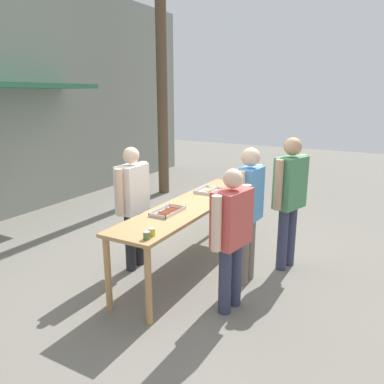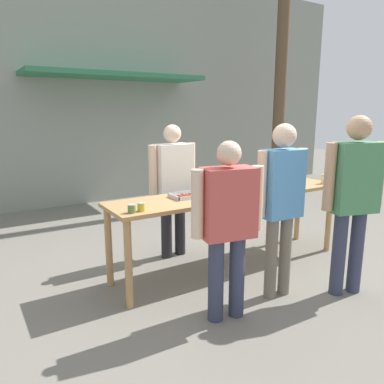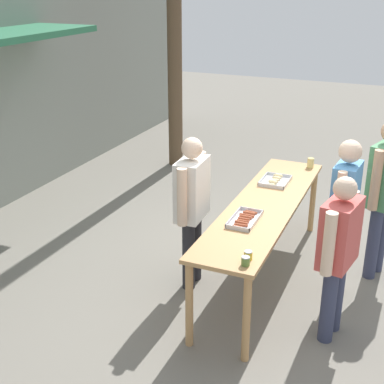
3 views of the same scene
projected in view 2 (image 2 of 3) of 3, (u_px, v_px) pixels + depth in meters
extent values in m
plane|color=slate|center=(231.00, 266.00, 4.40)|extent=(24.00, 24.00, 0.00)
cube|color=gray|center=(106.00, 86.00, 7.24)|extent=(12.00, 0.12, 4.50)
cube|color=#2D704C|center=(116.00, 76.00, 6.75)|extent=(3.20, 1.00, 0.08)
cube|color=tan|center=(232.00, 194.00, 4.21)|extent=(2.88, 0.65, 0.04)
cylinder|color=tan|center=(128.00, 265.00, 3.38)|extent=(0.07, 0.07, 0.85)
cylinder|color=tan|center=(329.00, 219.00, 4.80)|extent=(0.07, 0.07, 0.85)
cylinder|color=tan|center=(109.00, 247.00, 3.81)|extent=(0.07, 0.07, 0.85)
cylinder|color=tan|center=(298.00, 210.00, 5.23)|extent=(0.07, 0.07, 0.85)
cube|color=silver|center=(192.00, 196.00, 4.00)|extent=(0.46, 0.24, 0.01)
cube|color=silver|center=(198.00, 196.00, 3.90)|extent=(0.46, 0.01, 0.03)
cube|color=silver|center=(186.00, 192.00, 4.09)|extent=(0.46, 0.01, 0.03)
cube|color=silver|center=(173.00, 197.00, 3.88)|extent=(0.01, 0.24, 0.03)
cube|color=silver|center=(209.00, 192.00, 4.11)|extent=(0.01, 0.24, 0.03)
cylinder|color=#A34C2D|center=(176.00, 197.00, 3.90)|extent=(0.04, 0.11, 0.02)
cylinder|color=#A34C2D|center=(181.00, 196.00, 3.92)|extent=(0.04, 0.13, 0.02)
cylinder|color=#A34C2D|center=(184.00, 196.00, 3.95)|extent=(0.04, 0.13, 0.03)
cylinder|color=#A34C2D|center=(188.00, 195.00, 3.97)|extent=(0.03, 0.12, 0.02)
cylinder|color=#A34C2D|center=(192.00, 195.00, 4.00)|extent=(0.03, 0.12, 0.02)
cylinder|color=#A34C2D|center=(196.00, 194.00, 4.02)|extent=(0.03, 0.13, 0.03)
cylinder|color=#A34C2D|center=(199.00, 194.00, 4.05)|extent=(0.03, 0.15, 0.02)
cylinder|color=#A34C2D|center=(203.00, 193.00, 4.07)|extent=(0.03, 0.12, 0.03)
cylinder|color=#A34C2D|center=(207.00, 193.00, 4.08)|extent=(0.04, 0.12, 0.02)
cube|color=silver|center=(270.00, 185.00, 4.58)|extent=(0.40, 0.30, 0.01)
cube|color=silver|center=(279.00, 186.00, 4.45)|extent=(0.40, 0.01, 0.03)
cube|color=silver|center=(262.00, 182.00, 4.70)|extent=(0.40, 0.01, 0.03)
cube|color=silver|center=(258.00, 185.00, 4.47)|extent=(0.01, 0.30, 0.03)
cube|color=silver|center=(282.00, 182.00, 4.67)|extent=(0.01, 0.30, 0.03)
ellipsoid|color=beige|center=(261.00, 185.00, 4.50)|extent=(0.05, 0.09, 0.03)
ellipsoid|color=beige|center=(265.00, 184.00, 4.54)|extent=(0.09, 0.12, 0.05)
ellipsoid|color=beige|center=(270.00, 184.00, 4.58)|extent=(0.07, 0.11, 0.04)
ellipsoid|color=beige|center=(274.00, 183.00, 4.61)|extent=(0.06, 0.11, 0.04)
ellipsoid|color=beige|center=(278.00, 182.00, 4.65)|extent=(0.07, 0.12, 0.05)
cylinder|color=#567A38|center=(132.00, 209.00, 3.35)|extent=(0.07, 0.07, 0.07)
cylinder|color=#B2B2B7|center=(132.00, 205.00, 3.35)|extent=(0.07, 0.07, 0.01)
cylinder|color=gold|center=(141.00, 207.00, 3.41)|extent=(0.07, 0.07, 0.07)
cylinder|color=#B2B2B7|center=(141.00, 203.00, 3.40)|extent=(0.07, 0.07, 0.01)
cylinder|color=#DBC67A|center=(324.00, 179.00, 4.69)|extent=(0.08, 0.08, 0.12)
cylinder|color=#232328|center=(166.00, 227.00, 4.59)|extent=(0.13, 0.13, 0.78)
cylinder|color=#232328|center=(180.00, 224.00, 4.70)|extent=(0.13, 0.13, 0.78)
cube|color=silver|center=(173.00, 170.00, 4.50)|extent=(0.45, 0.26, 0.62)
sphere|color=beige|center=(172.00, 134.00, 4.40)|extent=(0.21, 0.21, 0.21)
cylinder|color=beige|center=(153.00, 170.00, 4.34)|extent=(0.10, 0.10, 0.59)
cylinder|color=beige|center=(191.00, 167.00, 4.64)|extent=(0.10, 0.10, 0.59)
cylinder|color=#333851|center=(237.00, 276.00, 3.27)|extent=(0.13, 0.13, 0.74)
cylinder|color=#333851|center=(216.00, 280.00, 3.19)|extent=(0.13, 0.13, 0.74)
cube|color=#C64C47|center=(228.00, 203.00, 3.09)|extent=(0.49, 0.32, 0.59)
sphere|color=beige|center=(229.00, 153.00, 3.00)|extent=(0.20, 0.20, 0.20)
cylinder|color=beige|center=(257.00, 198.00, 3.18)|extent=(0.10, 0.10, 0.56)
cylinder|color=beige|center=(197.00, 204.00, 2.98)|extent=(0.10, 0.10, 0.56)
cylinder|color=#333851|center=(356.00, 252.00, 3.70)|extent=(0.13, 0.13, 0.84)
cylinder|color=#333851|center=(339.00, 254.00, 3.65)|extent=(0.13, 0.13, 0.84)
cube|color=#478456|center=(355.00, 178.00, 3.51)|extent=(0.49, 0.36, 0.66)
sphere|color=tan|center=(359.00, 128.00, 3.41)|extent=(0.23, 0.23, 0.23)
cylinder|color=tan|center=(379.00, 175.00, 3.58)|extent=(0.10, 0.10, 0.63)
cylinder|color=tan|center=(329.00, 177.00, 3.44)|extent=(0.10, 0.10, 0.63)
cylinder|color=#756B5B|center=(285.00, 255.00, 3.66)|extent=(0.12, 0.12, 0.80)
cylinder|color=#756B5B|center=(271.00, 258.00, 3.58)|extent=(0.12, 0.12, 0.80)
cube|color=#5193D1|center=(282.00, 184.00, 3.47)|extent=(0.40, 0.24, 0.64)
sphere|color=beige|center=(284.00, 136.00, 3.38)|extent=(0.22, 0.22, 0.22)
cylinder|color=beige|center=(301.00, 180.00, 3.57)|extent=(0.09, 0.09, 0.60)
cylinder|color=beige|center=(262.00, 184.00, 3.36)|extent=(0.09, 0.09, 0.60)
cylinder|color=brown|center=(283.00, 32.00, 7.33)|extent=(0.24, 0.24, 6.61)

